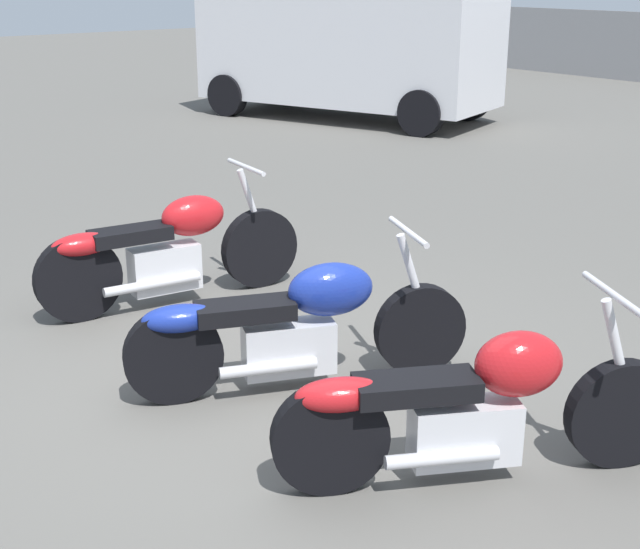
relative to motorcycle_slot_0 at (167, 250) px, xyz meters
The scene contains 5 objects.
ground_plane 1.73m from the motorcycle_slot_0, ahead, with size 60.00×60.00×0.00m, color #5B5954.
motorcycle_slot_0 is the anchor object (origin of this frame).
motorcycle_slot_1 1.73m from the motorcycle_slot_0, ahead, with size 1.00×1.96×0.94m.
motorcycle_slot_2 3.08m from the motorcycle_slot_0, ahead, with size 1.14×1.85×0.94m.
parked_van 8.99m from the motorcycle_slot_0, 131.31° to the left, with size 5.22×3.36×2.20m.
Camera 1 is at (3.98, -2.79, 2.40)m, focal length 50.00 mm.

